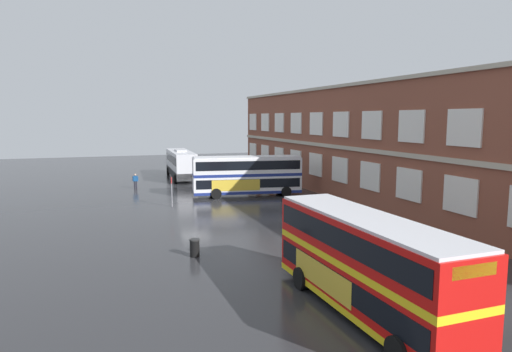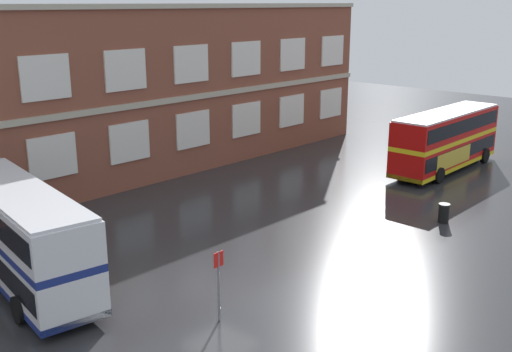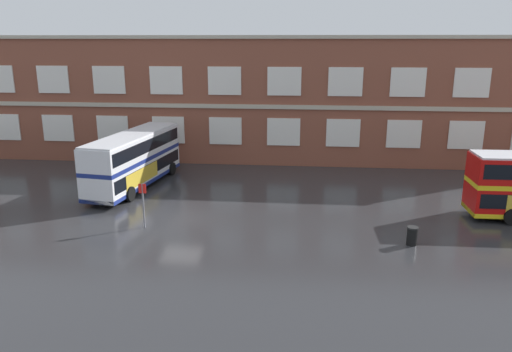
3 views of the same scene
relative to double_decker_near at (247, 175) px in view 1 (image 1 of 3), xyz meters
name	(u,v)px [view 1 (image 1 of 3)]	position (x,y,z in m)	size (l,w,h in m)	color
ground_plane	(218,208)	(5.01, -4.43, -2.15)	(120.00, 120.00, 0.00)	#2B2B2D
brick_terminal_building	(377,144)	(5.72, 11.54, 3.27)	(56.11, 8.19, 11.12)	brown
double_decker_near	(247,175)	(0.00, 0.00, 0.00)	(4.17, 11.26, 4.07)	silver
double_decker_middle	(365,263)	(28.43, -4.36, 0.00)	(11.03, 2.98, 4.07)	red
touring_coach	(181,164)	(-15.77, -4.01, -0.24)	(12.11, 3.31, 3.80)	silver
waiting_passenger	(135,180)	(-8.63, -10.45, -1.22)	(0.35, 0.63, 1.70)	black
bus_stand_flag	(172,189)	(3.31, -8.23, -0.51)	(0.44, 0.10, 2.70)	slate
station_litter_bin	(195,248)	(18.54, -9.33, -1.63)	(0.60, 0.60, 1.03)	black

